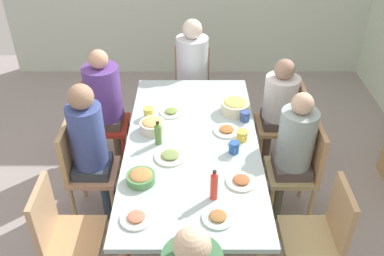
{
  "coord_description": "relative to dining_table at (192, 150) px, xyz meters",
  "views": [
    {
      "loc": [
        2.71,
        0.0,
        2.8
      ],
      "look_at": [
        0.0,
        0.0,
        0.9
      ],
      "focal_mm": 39.52,
      "sensor_mm": 36.0,
      "label": 1
    }
  ],
  "objects": [
    {
      "name": "chair_4",
      "position": [
        -1.44,
        0.0,
        -0.17
      ],
      "size": [
        0.4,
        0.4,
        0.9
      ],
      "color": "tan",
      "rests_on": "ground_plane"
    },
    {
      "name": "plate_5",
      "position": [
        0.18,
        -0.17,
        0.08
      ],
      "size": [
        0.25,
        0.25,
        0.04
      ],
      "color": "silver",
      "rests_on": "dining_table"
    },
    {
      "name": "chair_6",
      "position": [
        0.7,
        0.91,
        -0.17
      ],
      "size": [
        0.4,
        0.4,
        0.9
      ],
      "color": "tan",
      "rests_on": "ground_plane"
    },
    {
      "name": "bowl_0",
      "position": [
        -0.47,
        0.38,
        0.13
      ],
      "size": [
        0.25,
        0.25,
        0.12
      ],
      "color": "beige",
      "rests_on": "dining_table"
    },
    {
      "name": "cup_2",
      "position": [
        -0.33,
        0.46,
        0.11
      ],
      "size": [
        0.12,
        0.08,
        0.09
      ],
      "color": "#374F98",
      "rests_on": "dining_table"
    },
    {
      "name": "bowl_2",
      "position": [
        0.45,
        -0.37,
        0.11
      ],
      "size": [
        0.21,
        0.21,
        0.08
      ],
      "color": "#51884E",
      "rests_on": "dining_table"
    },
    {
      "name": "dining_table",
      "position": [
        0.0,
        0.0,
        0.0
      ],
      "size": [
        2.11,
        1.07,
        0.75
      ],
      "color": "#B0C6C7",
      "rests_on": "ground_plane"
    },
    {
      "name": "ground_plane",
      "position": [
        0.0,
        0.0,
        -0.68
      ],
      "size": [
        6.46,
        6.46,
        0.0
      ],
      "primitive_type": "plane",
      "color": "#9C918E"
    },
    {
      "name": "person_4",
      "position": [
        -1.35,
        0.0,
        0.09
      ],
      "size": [
        0.34,
        0.34,
        1.27
      ],
      "color": "#303A52",
      "rests_on": "ground_plane"
    },
    {
      "name": "chair_7",
      "position": [
        -0.7,
        -0.91,
        -0.17
      ],
      "size": [
        0.4,
        0.4,
        0.9
      ],
      "color": "#B53020",
      "rests_on": "ground_plane"
    },
    {
      "name": "person_7",
      "position": [
        -0.7,
        -0.82,
        0.07
      ],
      "size": [
        0.34,
        0.34,
        1.24
      ],
      "color": "brown",
      "rests_on": "ground_plane"
    },
    {
      "name": "cup_0",
      "position": [
        0.12,
        0.32,
        0.12
      ],
      "size": [
        0.11,
        0.08,
        0.1
      ],
      "color": "#2957A6",
      "rests_on": "dining_table"
    },
    {
      "name": "cup_1",
      "position": [
        -0.04,
        0.4,
        0.11
      ],
      "size": [
        0.12,
        0.09,
        0.08
      ],
      "color": "yellow",
      "rests_on": "dining_table"
    },
    {
      "name": "chair_5",
      "position": [
        0.7,
        -0.91,
        -0.17
      ],
      "size": [
        0.4,
        0.4,
        0.9
      ],
      "color": "tan",
      "rests_on": "ground_plane"
    },
    {
      "name": "plate_3",
      "position": [
        0.81,
        0.17,
        0.08
      ],
      "size": [
        0.21,
        0.21,
        0.04
      ],
      "color": "silver",
      "rests_on": "dining_table"
    },
    {
      "name": "chair_3",
      "position": [
        -0.7,
        0.91,
        -0.17
      ],
      "size": [
        0.4,
        0.4,
        0.9
      ],
      "color": "tan",
      "rests_on": "ground_plane"
    },
    {
      "name": "bowl_1",
      "position": [
        -0.17,
        -0.33,
        0.12
      ],
      "size": [
        0.21,
        0.21,
        0.11
      ],
      "color": "beige",
      "rests_on": "dining_table"
    },
    {
      "name": "plate_4",
      "position": [
        -0.44,
        -0.19,
        0.08
      ],
      "size": [
        0.2,
        0.2,
        0.04
      ],
      "color": "silver",
      "rests_on": "dining_table"
    },
    {
      "name": "cup_3",
      "position": [
        -0.38,
        -0.38,
        0.12
      ],
      "size": [
        0.12,
        0.09,
        0.09
      ],
      "color": "#E8D04E",
      "rests_on": "dining_table"
    },
    {
      "name": "bottle_0",
      "position": [
        -0.0,
        -0.27,
        0.17
      ],
      "size": [
        0.06,
        0.06,
        0.21
      ],
      "color": "#54813A",
      "rests_on": "dining_table"
    },
    {
      "name": "chair_2",
      "position": [
        0.0,
        -0.91,
        -0.17
      ],
      "size": [
        0.4,
        0.4,
        0.9
      ],
      "color": "tan",
      "rests_on": "ground_plane"
    },
    {
      "name": "plate_1",
      "position": [
        0.46,
        0.35,
        0.08
      ],
      "size": [
        0.22,
        0.22,
        0.04
      ],
      "color": "white",
      "rests_on": "dining_table"
    },
    {
      "name": "bottle_1",
      "position": [
        0.62,
        0.15,
        0.18
      ],
      "size": [
        0.05,
        0.05,
        0.24
      ],
      "color": "red",
      "rests_on": "dining_table"
    },
    {
      "name": "plate_0",
      "position": [
        0.82,
        -0.36,
        0.08
      ],
      "size": [
        0.21,
        0.21,
        0.04
      ],
      "color": "white",
      "rests_on": "dining_table"
    },
    {
      "name": "person_0",
      "position": [
        -0.0,
        0.82,
        0.04
      ],
      "size": [
        0.3,
        0.3,
        1.21
      ],
      "color": "#53513F",
      "rests_on": "ground_plane"
    },
    {
      "name": "plate_2",
      "position": [
        -0.16,
        0.29,
        0.08
      ],
      "size": [
        0.22,
        0.22,
        0.04
      ],
      "color": "white",
      "rests_on": "dining_table"
    },
    {
      "name": "person_3",
      "position": [
        -0.7,
        0.82,
        0.02
      ],
      "size": [
        0.32,
        0.32,
        1.15
      ],
      "color": "brown",
      "rests_on": "ground_plane"
    },
    {
      "name": "person_2",
      "position": [
        0.0,
        -0.82,
        0.08
      ],
      "size": [
        0.3,
        0.3,
        1.28
      ],
      "color": "#2B3251",
      "rests_on": "ground_plane"
    },
    {
      "name": "chair_0",
      "position": [
        0.0,
        0.91,
        -0.17
      ],
      "size": [
        0.4,
        0.4,
        0.9
      ],
      "color": "tan",
      "rests_on": "ground_plane"
    }
  ]
}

